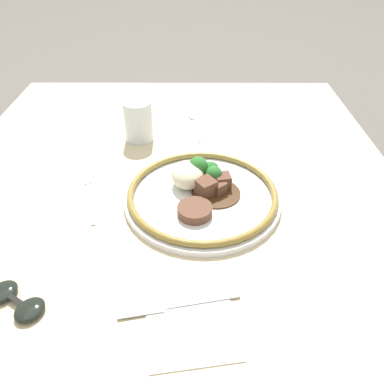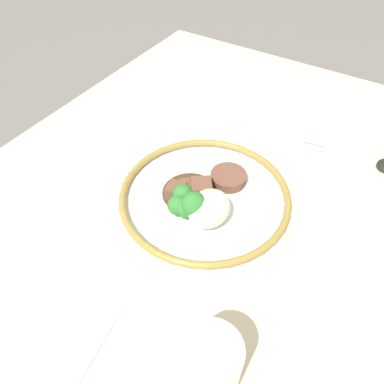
{
  "view_description": "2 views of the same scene",
  "coord_description": "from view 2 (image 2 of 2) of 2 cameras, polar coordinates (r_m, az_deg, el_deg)",
  "views": [
    {
      "loc": [
        -0.56,
        -0.04,
        0.46
      ],
      "look_at": [
        -0.03,
        -0.04,
        0.06
      ],
      "focal_mm": 35.0,
      "sensor_mm": 36.0,
      "label": 1
    },
    {
      "loc": [
        0.33,
        0.14,
        0.48
      ],
      "look_at": [
        0.0,
        -0.07,
        0.08
      ],
      "focal_mm": 35.0,
      "sensor_mm": 36.0,
      "label": 2
    }
  ],
  "objects": [
    {
      "name": "knife",
      "position": [
        0.55,
        20.24,
        -13.39
      ],
      "size": [
        0.21,
        0.07,
        0.0
      ],
      "rotation": [
        0.0,
        0.0,
        0.29
      ],
      "color": "#B7B7BC",
      "rests_on": "dining_table"
    },
    {
      "name": "dining_table",
      "position": [
        0.59,
        5.7,
        -6.52
      ],
      "size": [
        1.1,
        0.91,
        0.03
      ],
      "color": "beige",
      "rests_on": "ground"
    },
    {
      "name": "napkin",
      "position": [
        0.77,
        12.81,
        9.62
      ],
      "size": [
        0.15,
        0.13,
        0.0
      ],
      "color": "white",
      "rests_on": "dining_table"
    },
    {
      "name": "fork",
      "position": [
        0.75,
        14.52,
        8.32
      ],
      "size": [
        0.04,
        0.17,
        0.0
      ],
      "rotation": [
        0.0,
        0.0,
        1.76
      ],
      "color": "#B7B7BC",
      "rests_on": "napkin"
    },
    {
      "name": "ground_plane",
      "position": [
        0.6,
        5.59,
        -7.47
      ],
      "size": [
        8.0,
        8.0,
        0.0
      ],
      "primitive_type": "plane",
      "color": "#5B5651"
    },
    {
      "name": "plate",
      "position": [
        0.59,
        1.84,
        -0.9
      ],
      "size": [
        0.28,
        0.28,
        0.06
      ],
      "color": "white",
      "rests_on": "dining_table"
    },
    {
      "name": "juice_glass",
      "position": [
        0.43,
        2.73,
        -25.23
      ],
      "size": [
        0.06,
        0.06,
        0.09
      ],
      "color": "#F4AD19",
      "rests_on": "dining_table"
    }
  ]
}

